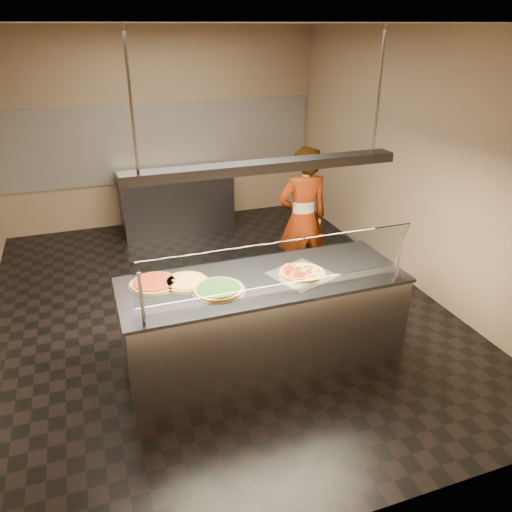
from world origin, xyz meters
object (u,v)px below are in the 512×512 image
object	(u,v)px
pizza_tomato	(154,283)
heat_lamp_housing	(264,166)
pizza_cheese	(186,281)
half_pizza_sausage	(312,271)
prep_table	(176,200)
sneeze_guard	(279,265)
serving_counter	(263,323)
half_pizza_pepperoni	(292,273)
pizza_spinach	(219,289)
perforated_tray	(302,274)
worker	(303,219)
pizza_spatula	(186,282)

from	to	relation	value
pizza_tomato	heat_lamp_housing	size ratio (longest dim) A/B	0.19
pizza_cheese	heat_lamp_housing	size ratio (longest dim) A/B	0.18
half_pizza_sausage	prep_table	size ratio (longest dim) A/B	0.26
sneeze_guard	pizza_cheese	world-z (taller)	sneeze_guard
serving_counter	half_pizza_pepperoni	world-z (taller)	half_pizza_pepperoni
serving_counter	pizza_spinach	distance (m)	0.65
perforated_tray	half_pizza_sausage	bearing A→B (deg)	-1.21
serving_counter	sneeze_guard	distance (m)	0.83
serving_counter	prep_table	xyz separation A→B (m)	(-0.06, 3.78, 0.00)
half_pizza_sausage	perforated_tray	bearing A→B (deg)	178.79
sneeze_guard	worker	size ratio (longest dim) A/B	1.32
serving_counter	prep_table	bearing A→B (deg)	90.97
worker	heat_lamp_housing	world-z (taller)	heat_lamp_housing
pizza_spinach	half_pizza_sausage	bearing A→B (deg)	1.81
half_pizza_sausage	heat_lamp_housing	bearing A→B (deg)	173.67
sneeze_guard	worker	bearing A→B (deg)	59.71
half_pizza_pepperoni	heat_lamp_housing	distance (m)	1.02
half_pizza_sausage	pizza_spinach	distance (m)	0.89
half_pizza_sausage	prep_table	xyz separation A→B (m)	(-0.51, 3.83, -0.49)
pizza_cheese	prep_table	xyz separation A→B (m)	(0.61, 3.63, -0.48)
pizza_spinach	perforated_tray	bearing A→B (deg)	2.18
heat_lamp_housing	prep_table	bearing A→B (deg)	90.97
sneeze_guard	pizza_spinach	bearing A→B (deg)	148.77
half_pizza_sausage	pizza_spatula	distance (m)	1.14
sneeze_guard	pizza_cheese	xyz separation A→B (m)	(-0.67, 0.50, -0.28)
half_pizza_pepperoni	heat_lamp_housing	xyz separation A→B (m)	(-0.26, 0.05, 0.99)
pizza_tomato	worker	bearing A→B (deg)	30.85
pizza_spinach	pizza_spatula	world-z (taller)	pizza_spatula
serving_counter	worker	size ratio (longest dim) A/B	1.46
perforated_tray	pizza_spinach	distance (m)	0.79
pizza_spatula	serving_counter	bearing A→B (deg)	-10.06
pizza_spatula	worker	xyz separation A→B (m)	(1.69, 1.26, -0.08)
half_pizza_sausage	pizza_tomato	world-z (taller)	half_pizza_sausage
worker	pizza_cheese	bearing A→B (deg)	36.56
perforated_tray	pizza_spinach	size ratio (longest dim) A/B	1.36
half_pizza_sausage	pizza_spinach	bearing A→B (deg)	-178.19
serving_counter	heat_lamp_housing	xyz separation A→B (m)	(0.00, 0.00, 1.48)
half_pizza_sausage	pizza_spatula	xyz separation A→B (m)	(-1.13, 0.17, 0.00)
pizza_cheese	heat_lamp_housing	distance (m)	1.22
serving_counter	half_pizza_pepperoni	distance (m)	0.56
pizza_spatula	pizza_cheese	bearing A→B (deg)	77.05
half_pizza_sausage	pizza_cheese	xyz separation A→B (m)	(-1.12, 0.20, -0.01)
pizza_tomato	pizza_spatula	distance (m)	0.28
half_pizza_pepperoni	half_pizza_sausage	bearing A→B (deg)	-0.52
prep_table	half_pizza_pepperoni	bearing A→B (deg)	-85.23
pizza_spatula	sneeze_guard	bearing A→B (deg)	-34.33
sneeze_guard	half_pizza_pepperoni	distance (m)	0.47
serving_counter	pizza_spatula	size ratio (longest dim) A/B	9.13
pizza_spatula	worker	distance (m)	2.11
perforated_tray	half_pizza_pepperoni	xyz separation A→B (m)	(-0.10, -0.00, 0.03)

